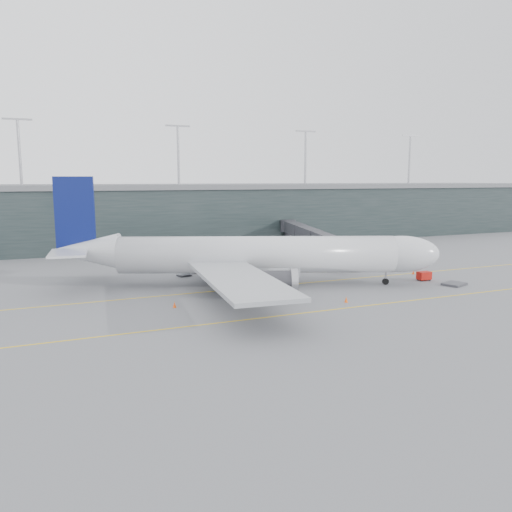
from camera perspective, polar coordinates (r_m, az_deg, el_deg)
name	(u,v)px	position (r m, az deg, el deg)	size (l,w,h in m)	color
ground	(225,284)	(79.10, -3.55, -3.25)	(320.00, 320.00, 0.00)	slate
taxiline_a	(234,289)	(75.42, -2.54, -3.83)	(160.00, 0.25, 0.02)	yellow
taxiline_b	(280,316)	(61.10, 2.71, -6.84)	(160.00, 0.25, 0.02)	yellow
taxiline_lead_main	(216,263)	(99.29, -4.65, -0.80)	(0.25, 60.00, 0.02)	yellow
terminal	(151,213)	(133.81, -11.86, 4.78)	(240.00, 36.00, 29.00)	#1D2828
main_aircraft	(254,256)	(77.28, -0.22, 0.05)	(57.90, 53.49, 16.88)	silver
jet_bridge	(299,233)	(109.27, 4.99, 2.58)	(12.58, 43.85, 6.35)	#2F2F34
gse_cart	(424,276)	(86.34, 18.65, -2.13)	(2.18, 1.42, 1.47)	#B5140C
baggage_dolly	(454,284)	(84.25, 21.71, -2.98)	(3.43, 2.75, 0.34)	#3A3A40
uld_a	(184,270)	(86.11, -8.21, -1.64)	(2.56, 2.27, 1.97)	#333337
uld_b	(187,267)	(89.88, -7.88, -1.26)	(1.99, 1.60, 1.79)	#333337
uld_c	(197,269)	(88.68, -6.82, -1.43)	(2.06, 1.81, 1.61)	#333337
cone_nose	(413,272)	(91.46, 17.54, -1.78)	(0.46, 0.46, 0.73)	#EE3D0D
cone_wing_stbd	(346,300)	(68.52, 10.27, -4.92)	(0.50, 0.50, 0.79)	#FE560E
cone_wing_port	(256,268)	(91.43, 0.00, -1.40)	(0.40, 0.40, 0.64)	orange
cone_tail	(175,305)	(65.61, -9.30, -5.52)	(0.48, 0.48, 0.76)	#F84E0D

